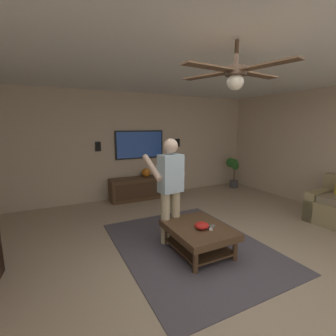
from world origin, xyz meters
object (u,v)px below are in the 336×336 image
at_px(media_console, 144,188).
at_px(remote_white, 209,228).
at_px(wall_speaker_right, 98,146).
at_px(tv, 140,145).
at_px(remote_grey, 211,227).
at_px(coffee_table, 198,233).
at_px(person_standing, 170,185).
at_px(potted_plant_tall, 233,168).
at_px(vase_round, 146,172).
at_px(wall_speaker_left, 177,143).
at_px(remote_black, 199,227).
at_px(ceiling_fan, 235,74).
at_px(bowl, 202,225).

relative_size(media_console, remote_white, 11.33).
distance_m(media_console, wall_speaker_right, 1.51).
height_order(tv, remote_grey, tv).
height_order(coffee_table, media_console, media_console).
bearing_deg(remote_grey, coffee_table, -62.56).
relative_size(tv, wall_speaker_right, 5.74).
relative_size(coffee_table, person_standing, 0.61).
height_order(tv, potted_plant_tall, tv).
relative_size(coffee_table, tv, 0.79).
relative_size(tv, vase_round, 5.74).
height_order(media_console, wall_speaker_left, wall_speaker_left).
height_order(remote_grey, vase_round, vase_round).
xyz_separation_m(person_standing, potted_plant_tall, (2.20, -3.24, -0.34)).
relative_size(potted_plant_tall, vase_round, 4.05).
distance_m(potted_plant_tall, remote_white, 4.08).
bearing_deg(vase_round, remote_white, 175.33).
relative_size(remote_black, wall_speaker_right, 0.68).
bearing_deg(media_console, ceiling_fan, -6.89).
bearing_deg(coffee_table, remote_grey, -133.25).
xyz_separation_m(tv, vase_round, (-0.22, -0.08, -0.69)).
distance_m(coffee_table, potted_plant_tall, 4.06).
relative_size(vase_round, ceiling_fan, 0.18).
bearing_deg(coffee_table, ceiling_fan, 167.10).
relative_size(remote_white, ceiling_fan, 0.12).
distance_m(coffee_table, remote_white, 0.20).
relative_size(potted_plant_tall, bowl, 4.42).
height_order(tv, wall_speaker_right, tv).
relative_size(potted_plant_tall, remote_black, 5.94).
distance_m(remote_black, remote_grey, 0.17).
distance_m(person_standing, ceiling_fan, 1.92).
height_order(person_standing, wall_speaker_left, person_standing).
distance_m(tv, bowl, 3.31).
distance_m(media_console, person_standing, 2.49).
relative_size(bowl, wall_speaker_right, 0.92).
xyz_separation_m(remote_white, wall_speaker_right, (3.24, 0.87, 0.93)).
bearing_deg(tv, wall_speaker_left, 90.68).
bearing_deg(bowl, remote_white, -117.27).
height_order(bowl, remote_grey, bowl).
height_order(coffee_table, tv, tv).
distance_m(remote_grey, vase_round, 3.01).
distance_m(media_console, remote_grey, 2.98).
bearing_deg(remote_black, remote_white, -106.23).
bearing_deg(bowl, coffee_table, -3.20).
xyz_separation_m(media_console, potted_plant_tall, (-0.16, -2.77, 0.32)).
relative_size(media_console, wall_speaker_right, 7.73).
bearing_deg(wall_speaker_right, remote_black, -166.49).
bearing_deg(media_console, coffee_table, -5.08).
xyz_separation_m(bowl, wall_speaker_right, (3.19, 0.78, 0.90)).
xyz_separation_m(coffee_table, potted_plant_tall, (2.69, -3.03, 0.30)).
relative_size(potted_plant_tall, ceiling_fan, 0.74).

